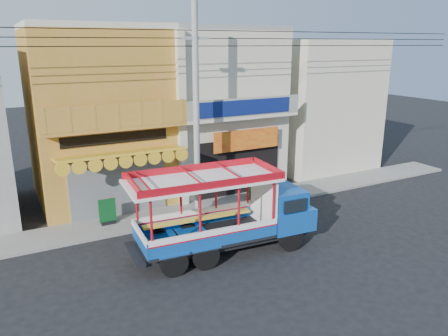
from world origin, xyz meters
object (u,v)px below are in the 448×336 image
(green_sign, at_px, (108,213))
(potted_plant_b, at_px, (252,192))
(utility_pole, at_px, (199,103))
(potted_plant_a, at_px, (254,190))
(potted_plant_c, at_px, (261,184))
(songthaew_truck, at_px, (237,211))

(green_sign, xyz_separation_m, potted_plant_b, (6.77, -0.44, -0.03))
(green_sign, distance_m, potted_plant_b, 6.78)
(utility_pole, height_order, potted_plant_a, utility_pole)
(potted_plant_c, bearing_deg, utility_pole, -68.22)
(songthaew_truck, height_order, green_sign, songthaew_truck)
(green_sign, xyz_separation_m, potted_plant_c, (7.79, 0.35, -0.01))
(potted_plant_a, bearing_deg, utility_pole, 161.27)
(songthaew_truck, distance_m, potted_plant_c, 6.33)
(utility_pole, bearing_deg, potted_plant_a, 12.32)
(green_sign, relative_size, potted_plant_a, 1.25)
(potted_plant_b, relative_size, potted_plant_c, 0.94)
(green_sign, xyz_separation_m, potted_plant_a, (7.06, -0.18, -0.02))
(utility_pole, distance_m, potted_plant_b, 5.35)
(utility_pole, relative_size, potted_plant_b, 33.09)
(potted_plant_a, xyz_separation_m, potted_plant_b, (-0.29, -0.27, -0.01))
(green_sign, bearing_deg, potted_plant_c, 2.59)
(songthaew_truck, xyz_separation_m, potted_plant_c, (4.09, 4.73, -0.95))
(potted_plant_a, distance_m, potted_plant_b, 0.39)
(utility_pole, relative_size, potted_plant_c, 31.12)
(utility_pole, distance_m, potted_plant_c, 6.05)
(green_sign, height_order, potted_plant_c, green_sign)
(utility_pole, relative_size, songthaew_truck, 4.06)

